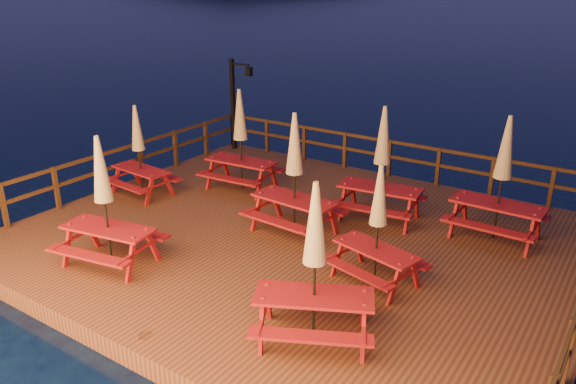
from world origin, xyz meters
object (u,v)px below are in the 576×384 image
object	(u,v)px
picnic_table_0	(378,223)
lamp_post	(237,96)
picnic_table_2	(139,149)
picnic_table_1	(241,138)

from	to	relation	value
picnic_table_0	lamp_post	bearing A→B (deg)	158.32
lamp_post	picnic_table_0	size ratio (longest dim) A/B	1.27
picnic_table_2	picnic_table_1	bearing A→B (deg)	48.32
picnic_table_1	picnic_table_2	size ratio (longest dim) A/B	1.13
picnic_table_0	picnic_table_1	xyz separation A→B (m)	(-5.26, 2.56, 0.20)
lamp_post	picnic_table_1	xyz separation A→B (m)	(2.48, -2.92, -0.36)
picnic_table_1	picnic_table_0	bearing A→B (deg)	-30.33
picnic_table_0	picnic_table_1	world-z (taller)	picnic_table_1
lamp_post	picnic_table_0	distance (m)	9.50
lamp_post	picnic_table_1	bearing A→B (deg)	-49.68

